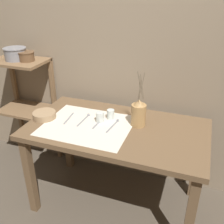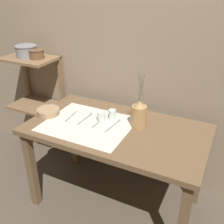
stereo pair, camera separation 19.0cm
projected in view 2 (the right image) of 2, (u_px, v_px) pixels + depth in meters
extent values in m
plane|color=brown|center=(116.00, 201.00, 2.28)|extent=(12.00, 12.00, 0.00)
cube|color=gray|center=(142.00, 52.00, 2.12)|extent=(7.00, 0.06, 2.40)
cube|color=brown|center=(116.00, 130.00, 1.95)|extent=(1.34, 0.74, 0.04)
cube|color=brown|center=(32.00, 170.00, 2.12)|extent=(0.06, 0.06, 0.71)
cube|color=brown|center=(74.00, 134.00, 2.61)|extent=(0.06, 0.06, 0.71)
cube|color=brown|center=(200.00, 168.00, 2.13)|extent=(0.06, 0.06, 0.71)
cube|color=brown|center=(29.00, 59.00, 2.40)|extent=(0.49, 0.34, 0.02)
cube|color=brown|center=(36.00, 106.00, 2.62)|extent=(0.49, 0.34, 0.02)
cube|color=brown|center=(30.00, 101.00, 2.85)|extent=(0.04, 0.04, 1.09)
cube|color=brown|center=(64.00, 109.00, 2.68)|extent=(0.04, 0.04, 1.09)
cube|color=beige|center=(88.00, 124.00, 1.99)|extent=(0.65, 0.53, 0.00)
cylinder|color=#A87F4C|center=(139.00, 117.00, 1.92)|extent=(0.11, 0.11, 0.17)
cone|color=#A87F4C|center=(140.00, 104.00, 1.87)|extent=(0.08, 0.08, 0.04)
cylinder|color=brown|center=(141.00, 87.00, 1.81)|extent=(0.05, 0.04, 0.21)
cylinder|color=brown|center=(142.00, 88.00, 1.80)|extent=(0.04, 0.03, 0.21)
cylinder|color=brown|center=(143.00, 88.00, 1.83)|extent=(0.04, 0.01, 0.19)
cylinder|color=brown|center=(140.00, 90.00, 1.81)|extent=(0.03, 0.04, 0.17)
cylinder|color=brown|center=(140.00, 90.00, 1.82)|extent=(0.02, 0.03, 0.16)
cylinder|color=#9E7F5B|center=(48.00, 112.00, 2.12)|extent=(0.18, 0.18, 0.05)
cylinder|color=silver|center=(101.00, 116.00, 2.01)|extent=(0.06, 0.06, 0.08)
cylinder|color=silver|center=(112.00, 114.00, 2.05)|extent=(0.06, 0.06, 0.08)
cube|color=gray|center=(71.00, 116.00, 2.10)|extent=(0.03, 0.19, 0.00)
cube|color=gray|center=(85.00, 119.00, 2.05)|extent=(0.02, 0.19, 0.00)
sphere|color=gray|center=(91.00, 114.00, 2.12)|extent=(0.02, 0.02, 0.02)
cube|color=gray|center=(99.00, 122.00, 2.01)|extent=(0.02, 0.19, 0.00)
cube|color=gray|center=(112.00, 126.00, 1.95)|extent=(0.03, 0.19, 0.00)
sphere|color=gray|center=(119.00, 121.00, 2.02)|extent=(0.02, 0.02, 0.02)
cylinder|color=gray|center=(26.00, 51.00, 2.38)|extent=(0.18, 0.18, 0.11)
cylinder|color=gray|center=(26.00, 46.00, 2.36)|extent=(0.20, 0.20, 0.01)
cylinder|color=brown|center=(36.00, 54.00, 2.34)|extent=(0.13, 0.13, 0.08)
cylinder|color=brown|center=(36.00, 50.00, 2.33)|extent=(0.14, 0.14, 0.01)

